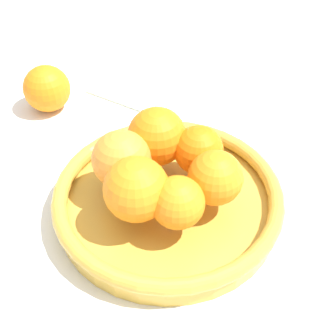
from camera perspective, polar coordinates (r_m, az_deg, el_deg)
ground_plane at (r=0.64m, az=0.00°, el=-5.17°), size 4.00×4.00×0.00m
fruit_bowl at (r=0.62m, az=0.00°, el=-3.85°), size 0.30×0.30×0.04m
orange_pile at (r=0.59m, az=-0.79°, el=0.22°), size 0.18×0.18×0.08m
stray_orange at (r=0.82m, az=-14.56°, el=9.36°), size 0.08×0.08×0.08m
napkin_folded at (r=0.88m, az=-4.58°, el=10.11°), size 0.16×0.16×0.01m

